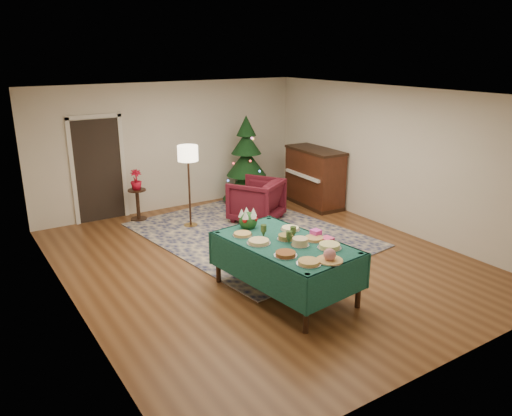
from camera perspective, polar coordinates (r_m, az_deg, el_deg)
room_shell at (r=7.88m, az=0.73°, el=3.11°), size 7.00×7.00×7.00m
doorway at (r=10.41m, az=-17.58°, el=4.46°), size 1.08×0.04×2.16m
rug at (r=9.39m, az=-0.65°, el=-3.03°), size 3.71×4.57×0.02m
buffet_table at (r=6.97m, az=3.35°, el=-5.12°), size 1.42×2.16×0.79m
platter_0 at (r=6.25m, az=6.06°, el=-6.19°), size 0.32×0.32×0.05m
platter_1 at (r=6.35m, az=8.41°, el=-5.48°), size 0.35×0.35×0.17m
platter_2 at (r=6.76m, az=8.39°, el=-4.33°), size 0.33×0.33×0.07m
platter_3 at (r=6.46m, az=3.40°, el=-5.28°), size 0.31×0.31×0.05m
platter_4 at (r=6.80m, az=5.05°, el=-3.90°), size 0.25×0.25×0.11m
platter_5 at (r=7.02m, az=6.68°, el=-3.51°), size 0.30×0.30×0.04m
platter_6 at (r=6.85m, az=0.32°, el=-3.88°), size 0.33×0.33×0.05m
platter_7 at (r=6.99m, az=3.43°, el=-3.37°), size 0.25×0.25×0.08m
platter_8 at (r=7.37m, az=3.94°, el=-2.37°), size 0.29×0.29×0.04m
platter_9 at (r=7.13m, az=-1.55°, el=-3.03°), size 0.29×0.29×0.04m
goblet_0 at (r=7.05m, az=0.87°, el=-2.60°), size 0.08×0.08×0.18m
goblet_1 at (r=7.00m, az=4.26°, el=-2.80°), size 0.08×0.08×0.18m
goblet_2 at (r=6.83m, az=3.81°, el=-3.34°), size 0.08×0.08×0.18m
napkin_stack at (r=7.03m, az=8.09°, el=-3.52°), size 0.18×0.18×0.04m
gift_box at (r=7.13m, az=6.85°, el=-2.89°), size 0.14×0.14×0.11m
centerpiece at (r=7.41m, az=-0.91°, el=-1.25°), size 0.28×0.29×0.33m
armchair at (r=10.02m, az=0.02°, el=1.13°), size 1.23×1.22×0.95m
floor_lamp at (r=9.57m, az=-7.78°, el=5.65°), size 0.39×0.39×1.61m
side_table at (r=10.39m, az=-13.34°, el=0.31°), size 0.36×0.36×0.65m
potted_plant at (r=10.27m, az=-13.52°, el=2.68°), size 0.23×0.40×0.23m
christmas_tree at (r=11.15m, az=-1.11°, el=5.02°), size 1.22×1.22×1.97m
piano at (r=11.11m, az=6.70°, el=3.45°), size 0.77×1.50×1.27m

